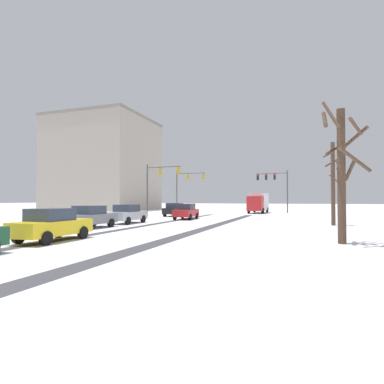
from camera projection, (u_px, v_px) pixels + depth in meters
wheel_track_left_lane at (209, 227)px, 23.15m from camera, size 0.98×37.94×0.01m
wheel_track_right_lane at (147, 225)px, 24.85m from camera, size 0.77×37.94×0.01m
sidewalk_kerb_right at (292, 231)px, 19.59m from camera, size 4.00×37.94×0.12m
traffic_signal_far_left at (186, 183)px, 48.58m from camera, size 4.75×0.51×6.50m
traffic_signal_near_left at (158, 179)px, 39.12m from camera, size 4.70×0.54×6.50m
traffic_signal_far_right at (275, 182)px, 48.20m from camera, size 4.79×0.53×6.50m
car_black_lead at (175, 210)px, 38.57m from camera, size 1.84×4.10×1.62m
car_red_second at (186, 211)px, 32.49m from camera, size 2.02×4.19×1.62m
car_silver_third at (127, 214)px, 27.00m from camera, size 1.88×4.12×1.62m
car_grey_fourth at (90, 217)px, 22.43m from camera, size 1.98×4.18×1.62m
car_yellow_cab_fifth at (52, 225)px, 15.48m from camera, size 1.87×4.12×1.62m
box_truck_delivery at (258, 202)px, 47.72m from camera, size 2.49×7.47×3.02m
bare_tree_sidewalk_near at (342, 167)px, 14.62m from camera, size 2.07×2.43×6.78m
bare_tree_sidewalk_mid at (333, 181)px, 24.89m from camera, size 1.43×1.44×6.64m
office_building_far_left_block at (104, 164)px, 63.74m from camera, size 18.36×17.11×18.40m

